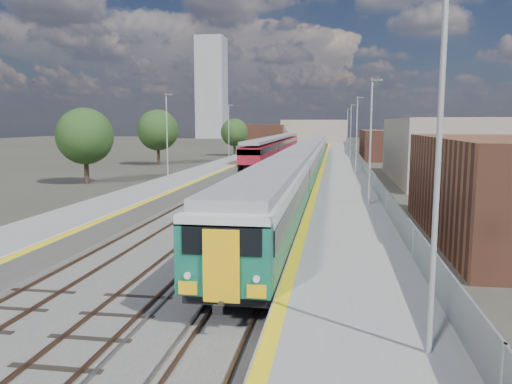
# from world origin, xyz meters

# --- Properties ---
(ground) EXTENTS (320.00, 320.00, 0.00)m
(ground) POSITION_xyz_m (0.00, 50.00, 0.00)
(ground) COLOR #47443A
(ground) RESTS_ON ground
(ballast_bed) EXTENTS (10.50, 155.00, 0.06)m
(ballast_bed) POSITION_xyz_m (-2.25, 52.50, 0.03)
(ballast_bed) COLOR #565451
(ballast_bed) RESTS_ON ground
(tracks) EXTENTS (8.96, 160.00, 0.17)m
(tracks) POSITION_xyz_m (-1.65, 54.18, 0.11)
(tracks) COLOR #4C3323
(tracks) RESTS_ON ground
(platform_right) EXTENTS (4.70, 155.00, 8.52)m
(platform_right) POSITION_xyz_m (5.28, 52.49, 0.54)
(platform_right) COLOR slate
(platform_right) RESTS_ON ground
(platform_left) EXTENTS (4.30, 155.00, 8.52)m
(platform_left) POSITION_xyz_m (-9.05, 52.49, 0.52)
(platform_left) COLOR slate
(platform_left) RESTS_ON ground
(buildings) EXTENTS (72.00, 185.50, 40.00)m
(buildings) POSITION_xyz_m (-18.12, 138.60, 10.70)
(buildings) COLOR brown
(buildings) RESTS_ON ground
(green_train) EXTENTS (2.82, 78.48, 3.10)m
(green_train) POSITION_xyz_m (1.50, 43.70, 2.19)
(green_train) COLOR black
(green_train) RESTS_ON ground
(red_train) EXTENTS (2.85, 57.71, 3.59)m
(red_train) POSITION_xyz_m (-5.50, 77.95, 2.12)
(red_train) COLOR black
(red_train) RESTS_ON ground
(tree_a) EXTENTS (5.48, 5.48, 7.43)m
(tree_a) POSITION_xyz_m (-19.49, 36.85, 4.68)
(tree_a) COLOR #382619
(tree_a) RESTS_ON ground
(tree_b) EXTENTS (5.83, 5.83, 7.89)m
(tree_b) POSITION_xyz_m (-20.49, 59.87, 4.97)
(tree_b) COLOR #382619
(tree_b) RESTS_ON ground
(tree_c) EXTENTS (5.02, 5.02, 6.80)m
(tree_c) POSITION_xyz_m (-13.74, 81.53, 4.28)
(tree_c) COLOR #382619
(tree_c) RESTS_ON ground
(tree_d) EXTENTS (4.91, 4.91, 6.65)m
(tree_d) POSITION_xyz_m (20.48, 59.64, 4.18)
(tree_d) COLOR #382619
(tree_d) RESTS_ON ground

